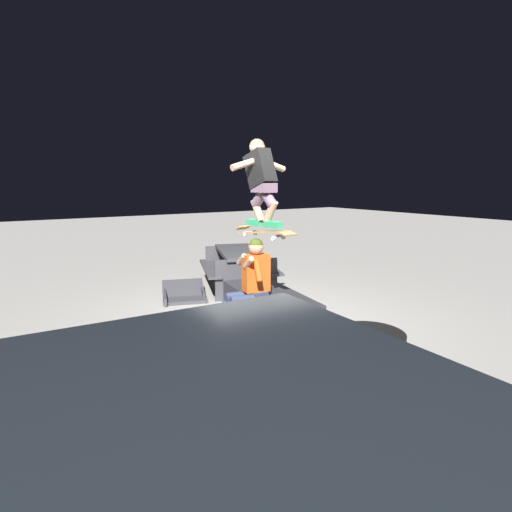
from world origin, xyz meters
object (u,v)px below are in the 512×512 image
kicker_ramp (184,295)px  trash_bin (367,391)px  ledge_box_main (269,307)px  picnic_table_back (239,263)px  person_sitting_on_ledge (249,282)px  skateboard (264,232)px  skater_airborne (261,179)px

kicker_ramp → trash_bin: bearing=174.0°
ledge_box_main → picnic_table_back: 2.05m
ledge_box_main → person_sitting_on_ledge: person_sitting_on_ledge is taller
ledge_box_main → trash_bin: 2.98m
ledge_box_main → kicker_ramp: (1.92, 0.52, -0.18)m
skateboard → kicker_ramp: skateboard is taller
skateboard → picnic_table_back: (2.26, -0.93, -0.89)m
person_sitting_on_ledge → skater_airborne: 1.37m
skateboard → skater_airborne: bearing=7.0°
kicker_ramp → person_sitting_on_ledge: bearing=-178.6°
skater_airborne → picnic_table_back: size_ratio=0.54×
kicker_ramp → trash_bin: 4.75m
person_sitting_on_ledge → kicker_ramp: bearing=1.4°
picnic_table_back → skater_airborne: bearing=156.9°
trash_bin → skateboard: bearing=-16.0°
person_sitting_on_ledge → skater_airborne: bearing=-111.5°
skateboard → trash_bin: 2.73m
person_sitting_on_ledge → skateboard: size_ratio=1.25×
skater_airborne → trash_bin: 3.07m
ledge_box_main → skateboard: (-0.32, 0.31, 1.16)m
skateboard → picnic_table_back: 2.60m
ledge_box_main → person_sitting_on_ledge: bearing=113.4°
person_sitting_on_ledge → kicker_ramp: person_sitting_on_ledge is taller
trash_bin → skater_airborne: bearing=-15.5°
person_sitting_on_ledge → kicker_ramp: (2.12, 0.05, -0.66)m
person_sitting_on_ledge → skateboard: 0.70m
ledge_box_main → picnic_table_back: (1.94, -0.62, 0.27)m
skater_airborne → picnic_table_back: 2.87m
kicker_ramp → ledge_box_main: bearing=-164.8°
skater_airborne → person_sitting_on_ledge: bearing=68.5°
picnic_table_back → person_sitting_on_ledge: bearing=152.9°
picnic_table_back → trash_bin: 5.00m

